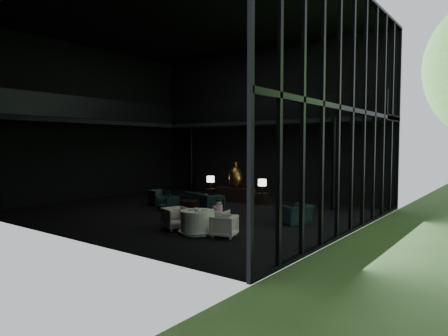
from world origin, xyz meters
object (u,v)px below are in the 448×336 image
Objects in this scene: table_lamp_right at (262,183)px; lounge_armchair_east at (211,201)px; console at (235,195)px; table_lamp_left at (211,180)px; lounge_armchair_south at (168,203)px; side_table_right at (262,199)px; lounge_armchair_west at (159,196)px; dining_table at (198,223)px; dining_chair_north at (218,219)px; coffee_table at (189,204)px; child at (219,207)px; dining_chair_east at (224,225)px; side_table_left at (212,194)px; dining_chair_west at (176,217)px; window_armchair at (295,211)px; bronze_urn at (236,177)px; sofa at (200,196)px.

table_lamp_right is 3.42m from lounge_armchair_east.
console is at bearing -137.66° from lounge_armchair_east.
lounge_armchair_south is at bearing -77.69° from table_lamp_left.
lounge_armchair_west is at bearing -139.23° from side_table_right.
lounge_armchair_east reaches higher than side_table_right.
dining_table is 1.07m from dining_chair_north.
dining_table is at bearing -44.98° from coffee_table.
child is at bearing -59.64° from console.
lounge_armchair_west is at bearing -100.09° from table_lamp_left.
side_table_left is at bearing -157.00° from dining_chair_east.
child is at bearing 139.31° from dining_chair_north.
child is (3.32, -5.66, 0.39)m from console.
dining_chair_west reaches higher than lounge_armchair_west.
console is 1.74m from table_lamp_left.
lounge_armchair_south is at bearing -77.95° from side_table_left.
dining_table is at bearing -64.15° from console.
lounge_armchair_south is (-2.31, -4.08, -0.69)m from table_lamp_right.
window_armchair is 1.71× the size of dining_chair_north.
side_table_right is (1.60, -0.00, -0.98)m from bronze_urn.
side_table_right is at bearing -33.73° from lounge_armchair_west.
lounge_armchair_west is at bearing -69.09° from window_armchair.
table_lamp_right is 0.54× the size of dining_table.
lounge_armchair_south is at bearing 99.63° from sofa.
dining_chair_west is (-2.82, -3.29, -0.03)m from window_armchair.
dining_table is at bearing -26.45° from lounge_armchair_south.
window_armchair is 3.31m from dining_chair_east.
lounge_armchair_west is 1.18× the size of dining_chair_east.
window_armchair is at bearing -44.32° from table_lamp_right.
coffee_table is (1.76, 0.16, -0.25)m from lounge_armchair_west.
lounge_armchair_east is 1.42× the size of lounge_armchair_south.
side_table_right is 0.43× the size of dining_table.
dining_table is at bearing 78.49° from dining_chair_north.
console is 4.12m from lounge_armchair_south.
table_lamp_left reaches higher than dining_chair_east.
window_armchair is 1.46× the size of dining_chair_east.
bronze_urn is at bearing -18.22° from lounge_armchair_west.
child reaches higher than coffee_table.
bronze_urn is 1.96× the size of table_lamp_left.
table_lamp_right reaches higher than lounge_armchair_west.
dining_chair_west is 1.49m from child.
side_table_left is 0.51× the size of window_armchair.
bronze_urn reaches higher than window_armchair.
coffee_table is at bearing -97.76° from console.
dining_chair_west is at bearing 132.79° from sofa.
side_table_left is at bearing 90.00° from table_lamp_left.
child is (0.08, -0.05, 0.42)m from dining_chair_north.
sofa is 3.49× the size of dining_chair_north.
table_lamp_right is at bearing -1.18° from bronze_urn.
table_lamp_right is 5.91m from dining_chair_north.
lounge_armchair_east is 4.48m from dining_chair_east.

